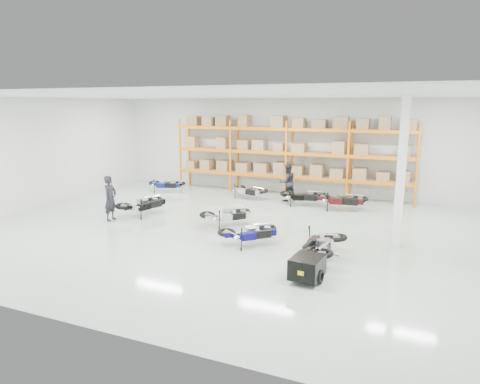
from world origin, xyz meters
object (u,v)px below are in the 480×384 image
at_px(trailer, 307,267).
at_px(moto_back_a, 166,182).
at_px(moto_touring_right, 322,241).
at_px(moto_back_c, 303,193).
at_px(moto_black_far_left, 143,201).
at_px(moto_back_d, 341,196).
at_px(moto_silver_left, 227,212).
at_px(person_left, 110,198).
at_px(person_back, 287,182).
at_px(moto_blue_centre, 250,229).
at_px(moto_back_b, 248,188).

bearing_deg(trailer, moto_back_a, 144.13).
distance_m(moto_touring_right, moto_back_c, 6.57).
bearing_deg(moto_black_far_left, moto_touring_right, 179.93).
bearing_deg(moto_back_a, moto_back_d, -106.69).
bearing_deg(moto_silver_left, moto_back_d, -84.65).
xyz_separation_m(moto_touring_right, trailer, (0.00, -1.60, -0.19)).
bearing_deg(person_left, moto_back_c, -53.51).
bearing_deg(moto_silver_left, moto_black_far_left, 43.97).
bearing_deg(moto_back_a, person_back, -100.45).
relative_size(moto_blue_centre, moto_back_c, 0.96).
height_order(trailer, person_back, person_back).
height_order(moto_black_far_left, person_back, person_back).
bearing_deg(moto_back_a, moto_silver_left, -143.40).
bearing_deg(person_left, moto_back_a, 6.16).
bearing_deg(moto_silver_left, moto_touring_right, -163.26).
height_order(moto_blue_centre, trailer, moto_blue_centre).
bearing_deg(moto_back_b, moto_touring_right, -126.53).
xyz_separation_m(moto_blue_centre, moto_back_b, (-2.50, 6.10, -0.02)).
distance_m(moto_touring_right, moto_back_b, 8.08).
relative_size(moto_silver_left, trailer, 1.10).
distance_m(moto_back_b, moto_back_d, 4.30).
bearing_deg(person_back, moto_back_c, 102.36).
bearing_deg(moto_back_d, moto_black_far_left, 111.64).
relative_size(trailer, person_left, 0.89).
xyz_separation_m(moto_blue_centre, moto_back_d, (1.77, 5.59, 0.06)).
height_order(moto_back_a, moto_back_c, moto_back_c).
bearing_deg(moto_blue_centre, moto_back_d, -61.65).
bearing_deg(person_left, moto_black_far_left, -35.10).
bearing_deg(moto_back_d, moto_back_a, 80.30).
height_order(trailer, moto_back_c, moto_back_c).
bearing_deg(moto_silver_left, moto_blue_centre, 177.78).
bearing_deg(moto_touring_right, moto_blue_centre, 173.80).
xyz_separation_m(moto_silver_left, trailer, (3.81, -3.67, -0.14)).
bearing_deg(person_back, person_left, 3.78).
relative_size(moto_silver_left, moto_back_c, 0.96).
bearing_deg(person_back, moto_back_b, -36.58).
relative_size(moto_back_c, person_back, 1.02).
relative_size(trailer, moto_back_d, 0.82).
bearing_deg(person_back, moto_touring_right, 69.43).
bearing_deg(moto_black_far_left, person_back, -117.52).
bearing_deg(trailer, moto_black_far_left, 158.42).
bearing_deg(person_back, trailer, 65.20).
xyz_separation_m(moto_blue_centre, moto_black_far_left, (-5.14, 1.75, 0.06)).
bearing_deg(moto_back_c, moto_touring_right, -173.10).
xyz_separation_m(moto_blue_centre, person_back, (-0.75, 6.35, 0.33)).
height_order(moto_silver_left, person_left, person_left).
distance_m(trailer, moto_back_d, 7.62).
xyz_separation_m(moto_silver_left, moto_back_d, (3.29, 3.93, 0.06)).
relative_size(moto_silver_left, moto_touring_right, 0.90).
bearing_deg(moto_back_d, moto_back_c, 75.64).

